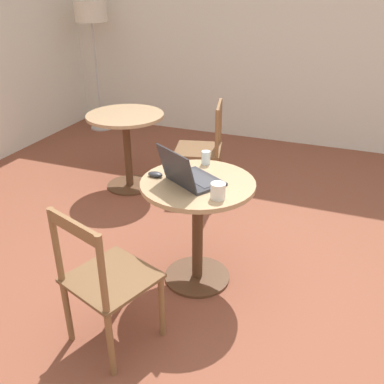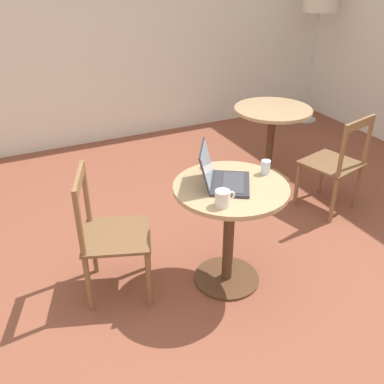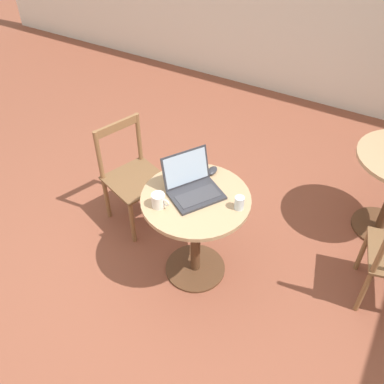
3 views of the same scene
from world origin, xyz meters
name	(u,v)px [view 3 (image 3 of 3)]	position (x,y,z in m)	size (l,w,h in m)	color
ground_plane	(154,287)	(0.00, 0.00, 0.00)	(16.00, 16.00, 0.00)	brown
cafe_table_near	(196,219)	(0.18, 0.30, 0.55)	(0.73, 0.73, 0.75)	#51331E
chair_near_left	(132,176)	(-0.55, 0.56, 0.44)	(0.54, 0.54, 0.88)	brown
laptop	(193,186)	(0.14, 0.34, 0.80)	(0.43, 0.44, 0.25)	#2D2D33
mouse	(212,171)	(0.15, 0.58, 0.77)	(0.06, 0.10, 0.03)	#2D2D33
mug	(159,200)	(0.01, 0.12, 0.80)	(0.13, 0.09, 0.10)	silver
drinking_glass	(239,203)	(0.47, 0.35, 0.80)	(0.06, 0.06, 0.09)	silver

